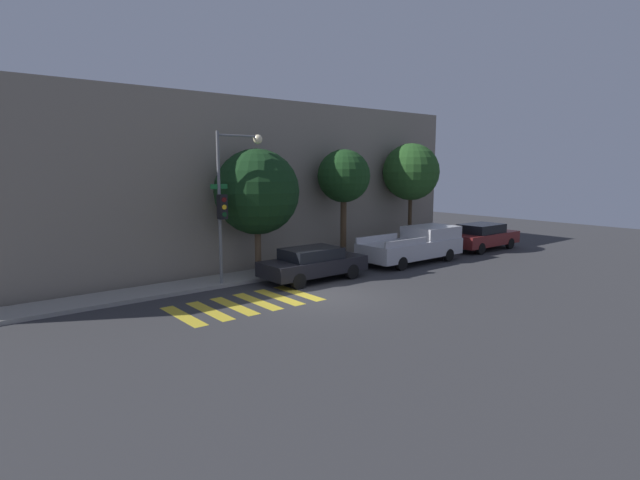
% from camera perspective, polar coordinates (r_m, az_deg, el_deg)
% --- Properties ---
extents(ground_plane, '(60.00, 60.00, 0.00)m').
position_cam_1_polar(ground_plane, '(17.66, -0.02, -6.43)').
color(ground_plane, '#333335').
extents(sidewalk, '(26.00, 1.73, 0.14)m').
position_cam_1_polar(sidewalk, '(20.87, -7.10, -3.98)').
color(sidewalk, gray).
rests_on(sidewalk, ground).
extents(building_row, '(26.00, 6.00, 7.44)m').
position_cam_1_polar(building_row, '(24.13, -12.69, 6.29)').
color(building_row, gray).
rests_on(building_row, ground).
extents(crosswalk, '(4.85, 2.60, 0.00)m').
position_cam_1_polar(crosswalk, '(16.89, -8.49, -7.21)').
color(crosswalk, gold).
rests_on(crosswalk, ground).
extents(traffic_light_pole, '(2.25, 0.56, 5.81)m').
position_cam_1_polar(traffic_light_pole, '(19.00, -10.29, 5.66)').
color(traffic_light_pole, slate).
rests_on(traffic_light_pole, ground).
extents(sedan_near_corner, '(4.37, 1.81, 1.32)m').
position_cam_1_polar(sedan_near_corner, '(19.93, -0.81, -2.65)').
color(sedan_near_corner, black).
rests_on(sedan_near_corner, ground).
extents(pickup_truck, '(5.42, 2.08, 1.63)m').
position_cam_1_polar(pickup_truck, '(24.21, 10.83, -0.53)').
color(pickup_truck, '#BCBCC1').
rests_on(pickup_truck, ground).
extents(sedan_middle, '(4.57, 1.88, 1.42)m').
position_cam_1_polar(sedan_middle, '(28.70, 18.04, 0.42)').
color(sedan_middle, maroon).
rests_on(sedan_middle, ground).
extents(tree_near_corner, '(3.47, 3.47, 5.24)m').
position_cam_1_polar(tree_near_corner, '(20.46, -7.22, 5.47)').
color(tree_near_corner, brown).
rests_on(tree_near_corner, ground).
extents(tree_midblock, '(2.45, 2.45, 5.32)m').
position_cam_1_polar(tree_midblock, '(23.29, 2.73, 7.22)').
color(tree_midblock, '#4C3823').
rests_on(tree_midblock, ground).
extents(tree_far_end, '(2.96, 2.96, 5.72)m').
position_cam_1_polar(tree_far_end, '(26.67, 10.37, 7.64)').
color(tree_far_end, '#42301E').
rests_on(tree_far_end, ground).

